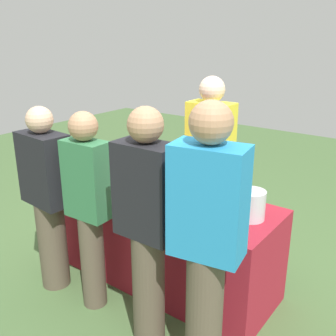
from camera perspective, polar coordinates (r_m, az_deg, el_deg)
ground_plane at (r=3.64m, az=0.00°, el=-15.78°), size 12.00×12.00×0.00m
tasting_table at (r=3.43m, az=0.00°, el=-10.30°), size 1.84×0.73×0.80m
wine_bottle_0 at (r=3.55m, az=-5.34°, el=-0.16°), size 0.07×0.07×0.32m
wine_bottle_1 at (r=3.51m, az=-2.49°, el=-0.51°), size 0.07×0.07×0.30m
wine_bottle_2 at (r=3.36m, az=1.43°, el=-1.22°), size 0.07×0.07×0.33m
wine_bottle_3 at (r=3.22m, az=4.51°, el=-2.34°), size 0.07×0.07×0.31m
wine_bottle_4 at (r=3.03m, az=9.49°, el=-3.73°), size 0.08×0.08×0.34m
wine_glass_0 at (r=3.31m, az=-6.10°, el=-1.94°), size 0.07×0.07×0.14m
wine_glass_1 at (r=3.28m, az=-4.56°, el=-2.33°), size 0.07×0.07×0.13m
wine_glass_2 at (r=2.96m, az=1.95°, el=-4.68°), size 0.07×0.07×0.13m
ice_bucket at (r=2.91m, az=11.85°, el=-5.22°), size 0.21×0.21×0.21m
server_pouring at (r=3.70m, az=6.00°, el=0.87°), size 0.42×0.23×1.72m
guest_0 at (r=3.34m, az=-16.97°, el=-3.82°), size 0.44×0.27×1.55m
guest_1 at (r=3.00m, az=-11.36°, el=-5.25°), size 0.35×0.21×1.57m
guest_2 at (r=2.58m, az=-2.99°, el=-8.02°), size 0.41×0.23×1.67m
guest_3 at (r=2.29m, az=5.62°, el=-10.33°), size 0.45×0.30×1.76m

